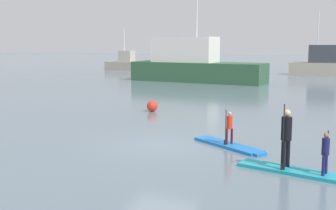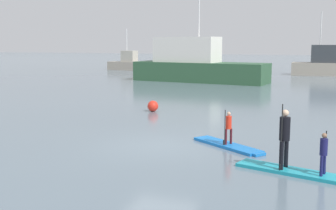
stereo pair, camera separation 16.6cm
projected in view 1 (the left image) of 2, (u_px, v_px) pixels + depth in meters
The scene contains 10 objects.
ground_plane at pixel (160, 146), 15.94m from camera, with size 240.00×240.00×0.00m, color slate.
paddleboard_near at pixel (229, 145), 15.78m from camera, with size 2.96×2.31×0.10m.
paddler_child_solo at pixel (229, 126), 15.67m from camera, with size 0.30×0.35×1.26m.
paddleboard_far at pixel (295, 171), 12.60m from camera, with size 3.43×1.56×0.10m.
paddler_adult at pixel (286, 135), 12.64m from camera, with size 0.38×0.52×1.91m.
paddler_child_front at pixel (326, 151), 12.04m from camera, with size 0.26×0.40×1.22m.
fishing_boat_white_large at pixel (193, 64), 41.83m from camera, with size 13.18×4.95×8.99m.
fishing_boat_green_midground at pixel (327, 65), 49.48m from camera, with size 8.60×2.78×7.12m.
motor_boat_small_navy at pixel (127, 64), 59.04m from camera, with size 6.52×2.55×5.51m.
mooring_buoy_near at pixel (152, 106), 23.79m from camera, with size 0.59×0.59×0.59m, color red.
Camera 1 is at (5.77, -14.46, 3.73)m, focal length 46.94 mm.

